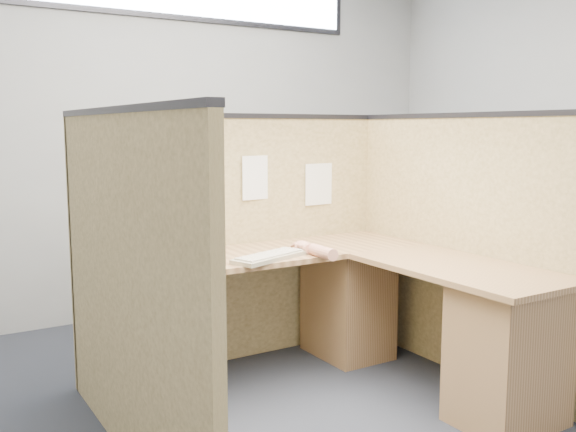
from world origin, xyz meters
TOP-DOWN VIEW (x-y plane):
  - floor at (0.00, 0.00)m, footprint 5.00×5.00m
  - wall_back at (0.00, 2.25)m, footprint 5.00×0.00m
  - cubicle_partitions at (0.00, 0.43)m, footprint 2.06×1.83m
  - l_desk at (0.18, 0.29)m, footprint 1.95×1.75m
  - laptop at (-0.69, 0.74)m, footprint 0.34×0.34m
  - keyboard at (-0.09, 0.48)m, footprint 0.49×0.30m
  - mouse at (0.17, 0.55)m, footprint 0.11×0.07m
  - hand_forearm at (0.18, 0.42)m, footprint 0.10×0.36m
  - blue_poster at (-0.76, 0.97)m, footprint 0.19×0.01m
  - american_flag at (-0.38, 0.96)m, footprint 0.23×0.01m
  - file_holder at (-0.44, 0.94)m, footprint 0.25×0.05m
  - paper_left at (0.11, 0.97)m, footprint 0.21×0.03m
  - paper_right at (0.57, 0.97)m, footprint 0.21×0.01m

SIDE VIEW (x-z plane):
  - floor at x=0.00m, z-range 0.00..0.00m
  - l_desk at x=0.18m, z-range 0.03..0.76m
  - keyboard at x=-0.09m, z-range 0.73..0.76m
  - mouse at x=0.17m, z-range 0.73..0.77m
  - hand_forearm at x=0.18m, z-range 0.73..0.80m
  - cubicle_partitions at x=0.00m, z-range 0.00..1.53m
  - laptop at x=-0.69m, z-range 0.67..0.90m
  - paper_right at x=0.57m, z-range 0.94..1.21m
  - file_holder at x=-0.44m, z-range 0.92..1.25m
  - paper_left at x=0.11m, z-range 1.00..1.27m
  - blue_poster at x=-0.76m, z-range 1.13..1.39m
  - american_flag at x=-0.38m, z-range 1.13..1.52m
  - wall_back at x=0.00m, z-range -1.10..3.90m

